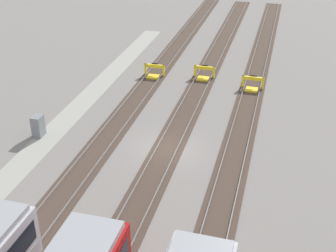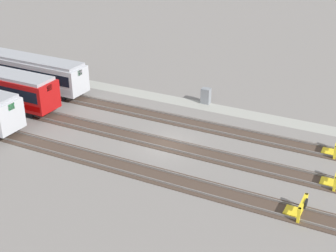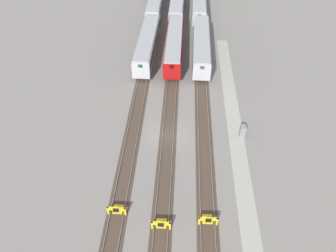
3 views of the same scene
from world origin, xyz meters
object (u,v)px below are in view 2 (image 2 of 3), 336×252
Objects in this scene: subway_car_back_row_leftmost at (14,69)px; electrical_cabinet at (206,96)px; bumper_stop_near_inner_track at (333,178)px; bumper_stop_middle_track at (298,208)px; bumper_stop_nearest_track at (333,148)px.

electrical_cabinet is (-20.54, -5.01, -1.24)m from subway_car_back_row_leftmost.
bumper_stop_near_inner_track is at bearing 172.14° from subway_car_back_row_leftmost.
bumper_stop_middle_track is (1.44, 4.73, 0.00)m from bumper_stop_near_inner_track.
bumper_stop_nearest_track is at bearing 159.19° from electrical_cabinet.
subway_car_back_row_leftmost is at bearing 13.70° from electrical_cabinet.
bumper_stop_middle_track is 19.20m from electrical_cabinet.
bumper_stop_near_inner_track is 1.25× the size of electrical_cabinet.
bumper_stop_middle_track is at bearing 163.99° from subway_car_back_row_leftmost.
subway_car_back_row_leftmost is at bearing -7.86° from bumper_stop_near_inner_track.
bumper_stop_nearest_track is 1.00× the size of bumper_stop_middle_track.
subway_car_back_row_leftmost is 34.92m from bumper_stop_near_inner_track.
bumper_stop_nearest_track is at bearing -94.24° from bumper_stop_middle_track.
bumper_stop_near_inner_track is at bearing 145.10° from electrical_cabinet.
subway_car_back_row_leftmost reaches higher than bumper_stop_near_inner_track.
subway_car_back_row_leftmost is 9.01× the size of bumper_stop_near_inner_track.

